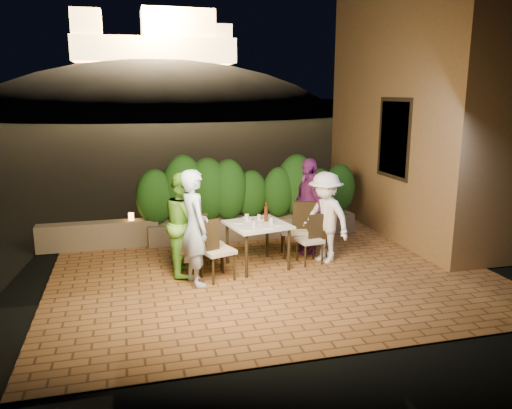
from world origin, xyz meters
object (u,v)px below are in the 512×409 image
object	(u,v)px
chair_right_front	(310,239)
diner_blue	(194,228)
diner_white	(325,217)
chair_left_front	(218,249)
diner_purple	(309,206)
bowl	(247,219)
parapet_lamp	(131,217)
chair_left_back	(206,242)
diner_green	(185,223)
chair_right_back	(294,229)
dining_table	(258,245)
beer_bottle	(266,212)

from	to	relation	value
chair_right_front	diner_blue	bearing A→B (deg)	5.59
diner_white	chair_left_front	bearing A→B (deg)	-104.66
diner_purple	bowl	bearing A→B (deg)	-80.83
diner_white	parapet_lamp	size ratio (longest dim) A/B	11.18
diner_blue	parapet_lamp	size ratio (longest dim) A/B	12.65
chair_left_back	diner_green	xyz separation A→B (m)	(-0.34, -0.07, 0.35)
chair_right_front	diner_green	world-z (taller)	diner_green
bowl	chair_left_front	size ratio (longest dim) A/B	0.18
chair_right_back	chair_left_back	bearing A→B (deg)	23.31
parapet_lamp	chair_right_front	bearing A→B (deg)	-31.31
diner_purple	chair_right_back	bearing A→B (deg)	-69.96
dining_table	chair_right_back	world-z (taller)	chair_right_back
chair_right_front	diner_purple	distance (m)	0.75
bowl	parapet_lamp	bearing A→B (deg)	141.93
chair_left_front	diner_green	bearing A→B (deg)	119.17
chair_right_back	diner_white	bearing A→B (deg)	147.68
beer_bottle	bowl	bearing A→B (deg)	152.48
chair_right_back	diner_white	world-z (taller)	diner_white
bowl	diner_white	world-z (taller)	diner_white
chair_right_back	parapet_lamp	world-z (taller)	chair_right_back
bowl	chair_left_back	bearing A→B (deg)	-166.45
chair_right_back	diner_green	world-z (taller)	diner_green
chair_right_back	chair_right_front	bearing A→B (deg)	120.71
chair_right_front	diner_purple	xyz separation A→B (m)	(0.19, 0.58, 0.44)
chair_left_back	chair_right_front	bearing A→B (deg)	-20.44
bowl	chair_right_front	world-z (taller)	chair_right_front
bowl	parapet_lamp	distance (m)	2.43
chair_left_back	diner_blue	distance (m)	0.75
chair_left_front	chair_right_back	distance (m)	1.71
diner_green	diner_purple	distance (m)	2.35
beer_bottle	chair_left_front	xyz separation A→B (m)	(-0.92, -0.50, -0.43)
dining_table	diner_white	world-z (taller)	diner_white
chair_right_back	diner_blue	distance (m)	2.11
dining_table	diner_green	xyz separation A→B (m)	(-1.19, 0.01, 0.45)
chair_right_front	chair_right_back	distance (m)	0.46
diner_green	parapet_lamp	bearing A→B (deg)	29.78
dining_table	beer_bottle	size ratio (longest dim) A/B	2.79
chair_right_back	diner_green	bearing A→B (deg)	23.32
chair_right_front	chair_right_back	xyz separation A→B (m)	(-0.14, 0.43, 0.07)
chair_left_front	chair_right_front	size ratio (longest dim) A/B	1.16
diner_purple	parapet_lamp	world-z (taller)	diner_purple
chair_right_back	diner_blue	size ratio (longest dim) A/B	0.56
chair_left_back	diner_blue	world-z (taller)	diner_blue
diner_green	parapet_lamp	distance (m)	1.94
chair_left_back	diner_blue	xyz separation A→B (m)	(-0.26, -0.57, 0.40)
dining_table	beer_bottle	distance (m)	0.58
parapet_lamp	diner_white	bearing A→B (deg)	-28.85
chair_left_front	diner_white	world-z (taller)	diner_white
chair_left_back	diner_green	size ratio (longest dim) A/B	0.58
diner_blue	diner_white	xyz separation A→B (m)	(2.30, 0.48, -0.10)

